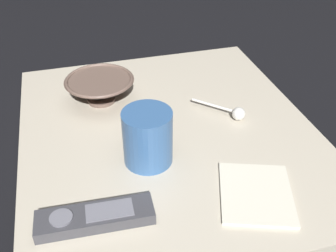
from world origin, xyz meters
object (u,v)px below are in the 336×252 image
object	(u,v)px
cereal_bowl	(100,88)
folded_napkin	(256,193)
teaspoon	(234,111)
tv_remote_near	(95,217)
coffee_mug	(148,137)

from	to	relation	value
cereal_bowl	folded_napkin	size ratio (longest dim) A/B	0.90
cereal_bowl	teaspoon	xyz separation A→B (m)	(0.26, -0.14, -0.02)
teaspoon	tv_remote_near	xyz separation A→B (m)	(-0.32, -0.21, -0.00)
teaspoon	folded_napkin	size ratio (longest dim) A/B	0.54
cereal_bowl	folded_napkin	xyz separation A→B (m)	(0.21, -0.36, -0.03)
tv_remote_near	folded_napkin	world-z (taller)	tv_remote_near
cereal_bowl	tv_remote_near	distance (m)	0.35
folded_napkin	cereal_bowl	bearing A→B (deg)	120.29
coffee_mug	tv_remote_near	size ratio (longest dim) A/B	0.57
teaspoon	cereal_bowl	bearing A→B (deg)	152.22
teaspoon	tv_remote_near	distance (m)	0.38
tv_remote_near	folded_napkin	size ratio (longest dim) A/B	1.08
tv_remote_near	coffee_mug	bearing A→B (deg)	47.41
cereal_bowl	folded_napkin	distance (m)	0.42
coffee_mug	tv_remote_near	world-z (taller)	coffee_mug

